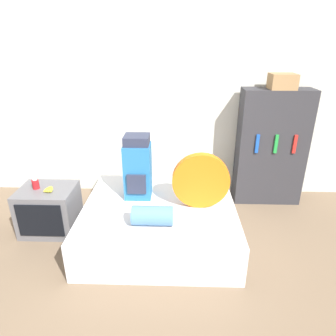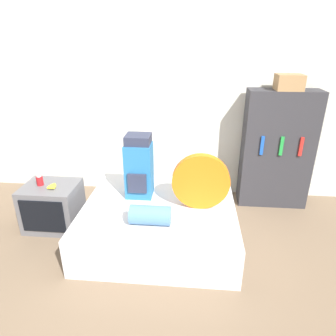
% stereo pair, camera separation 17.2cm
% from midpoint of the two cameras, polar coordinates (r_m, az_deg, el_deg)
% --- Properties ---
extents(ground_plane, '(16.00, 16.00, 0.00)m').
position_cam_midpoint_polar(ground_plane, '(3.09, -4.32, -20.58)').
color(ground_plane, brown).
extents(wall_back, '(8.00, 0.05, 2.60)m').
position_cam_midpoint_polar(wall_back, '(4.24, -0.58, 11.91)').
color(wall_back, silver).
rests_on(wall_back, ground_plane).
extents(bed, '(1.68, 1.53, 0.43)m').
position_cam_midpoint_polar(bed, '(3.50, -0.17, -10.04)').
color(bed, silver).
rests_on(bed, ground_plane).
extents(backpack, '(0.30, 0.31, 0.74)m').
position_cam_midpoint_polar(backpack, '(3.43, -4.12, 0.17)').
color(backpack, '#23669E').
rests_on(backpack, bed).
extents(tent_bag, '(0.62, 0.09, 0.62)m').
position_cam_midpoint_polar(tent_bag, '(3.22, 7.79, -2.62)').
color(tent_bag, orange).
rests_on(tent_bag, bed).
extents(sleeping_roll, '(0.41, 0.20, 0.20)m').
position_cam_midpoint_polar(sleeping_roll, '(3.01, -1.74, -8.98)').
color(sleeping_roll, teal).
rests_on(sleeping_roll, bed).
extents(television, '(0.64, 0.53, 0.55)m').
position_cam_midpoint_polar(television, '(3.89, -19.91, -6.84)').
color(television, '#5B5B60').
rests_on(television, ground_plane).
extents(canister, '(0.08, 0.08, 0.13)m').
position_cam_midpoint_polar(canister, '(3.80, -22.06, -2.23)').
color(canister, '#B2191E').
rests_on(canister, television).
extents(banana_bunch, '(0.11, 0.14, 0.04)m').
position_cam_midpoint_polar(banana_bunch, '(3.70, -19.88, -3.27)').
color(banana_bunch, yellow).
rests_on(banana_bunch, television).
extents(bookshelf, '(0.90, 0.36, 1.57)m').
position_cam_midpoint_polar(bookshelf, '(4.26, 21.10, 3.21)').
color(bookshelf, '#2D2D33').
rests_on(bookshelf, ground_plane).
extents(cardboard_box, '(0.31, 0.27, 0.18)m').
position_cam_midpoint_polar(cardboard_box, '(4.04, 23.25, 14.78)').
color(cardboard_box, '#99754C').
rests_on(cardboard_box, bookshelf).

